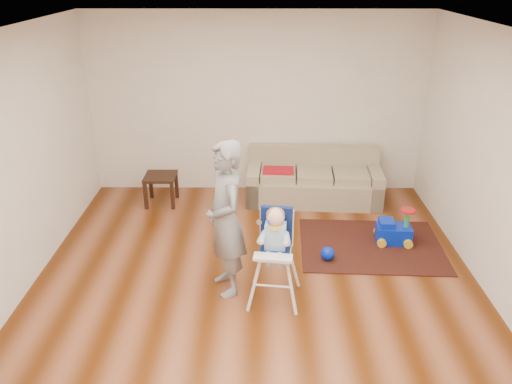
{
  "coord_description": "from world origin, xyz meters",
  "views": [
    {
      "loc": [
        0.03,
        -4.53,
        3.26
      ],
      "look_at": [
        0.0,
        0.4,
        1.0
      ],
      "focal_mm": 35.0,
      "sensor_mm": 36.0,
      "label": 1
    }
  ],
  "objects_px": {
    "toy_ball": "(328,254)",
    "high_chair": "(275,256)",
    "sofa": "(314,177)",
    "ride_on_toy": "(394,225)",
    "side_table": "(161,189)",
    "adult": "(226,220)"
  },
  "relations": [
    {
      "from": "toy_ball",
      "to": "high_chair",
      "type": "bearing_deg",
      "value": -131.71
    },
    {
      "from": "high_chair",
      "to": "sofa",
      "type": "bearing_deg",
      "value": 81.98
    },
    {
      "from": "high_chair",
      "to": "toy_ball",
      "type": "bearing_deg",
      "value": 55.22
    },
    {
      "from": "toy_ball",
      "to": "ride_on_toy",
      "type": "bearing_deg",
      "value": 25.99
    },
    {
      "from": "sofa",
      "to": "ride_on_toy",
      "type": "height_order",
      "value": "sofa"
    },
    {
      "from": "sofa",
      "to": "ride_on_toy",
      "type": "relative_size",
      "value": 4.26
    },
    {
      "from": "sofa",
      "to": "high_chair",
      "type": "relative_size",
      "value": 1.86
    },
    {
      "from": "ride_on_toy",
      "to": "side_table",
      "type": "bearing_deg",
      "value": 163.65
    },
    {
      "from": "ride_on_toy",
      "to": "adult",
      "type": "xyz_separation_m",
      "value": [
        -2.06,
        -1.0,
        0.6
      ]
    },
    {
      "from": "side_table",
      "to": "sofa",
      "type": "bearing_deg",
      "value": 3.07
    },
    {
      "from": "toy_ball",
      "to": "side_table",
      "type": "bearing_deg",
      "value": 145.25
    },
    {
      "from": "sofa",
      "to": "adult",
      "type": "distance_m",
      "value": 2.59
    },
    {
      "from": "ride_on_toy",
      "to": "toy_ball",
      "type": "relative_size",
      "value": 2.83
    },
    {
      "from": "high_chair",
      "to": "adult",
      "type": "height_order",
      "value": "adult"
    },
    {
      "from": "side_table",
      "to": "high_chair",
      "type": "height_order",
      "value": "high_chair"
    },
    {
      "from": "ride_on_toy",
      "to": "adult",
      "type": "relative_size",
      "value": 0.28
    },
    {
      "from": "sofa",
      "to": "adult",
      "type": "xyz_separation_m",
      "value": [
        -1.16,
        -2.27,
        0.47
      ]
    },
    {
      "from": "ride_on_toy",
      "to": "adult",
      "type": "bearing_deg",
      "value": -150.54
    },
    {
      "from": "sofa",
      "to": "toy_ball",
      "type": "relative_size",
      "value": 12.08
    },
    {
      "from": "ride_on_toy",
      "to": "toy_ball",
      "type": "height_order",
      "value": "ride_on_toy"
    },
    {
      "from": "adult",
      "to": "ride_on_toy",
      "type": "bearing_deg",
      "value": 95.38
    },
    {
      "from": "side_table",
      "to": "high_chair",
      "type": "xyz_separation_m",
      "value": [
        1.61,
        -2.32,
        0.3
      ]
    }
  ]
}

